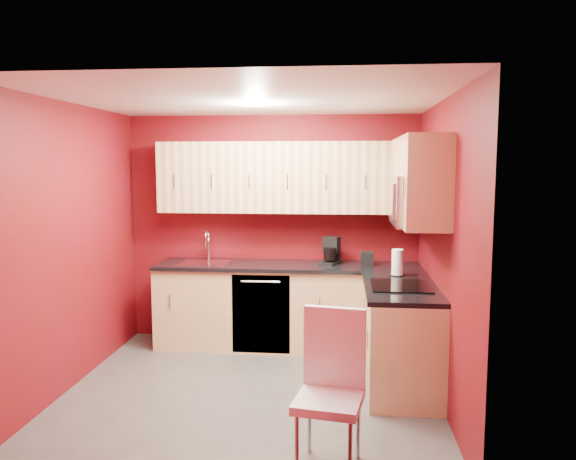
% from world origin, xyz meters
% --- Properties ---
extents(floor, '(3.20, 3.20, 0.00)m').
position_xyz_m(floor, '(0.00, 0.00, 0.00)').
color(floor, '#4A4845').
rests_on(floor, ground).
extents(ceiling, '(3.20, 3.20, 0.00)m').
position_xyz_m(ceiling, '(0.00, 0.00, 2.50)').
color(ceiling, white).
rests_on(ceiling, wall_back).
extents(wall_back, '(3.20, 0.00, 3.20)m').
position_xyz_m(wall_back, '(0.00, 1.50, 1.25)').
color(wall_back, maroon).
rests_on(wall_back, floor).
extents(wall_front, '(3.20, 0.00, 3.20)m').
position_xyz_m(wall_front, '(0.00, -1.50, 1.25)').
color(wall_front, maroon).
rests_on(wall_front, floor).
extents(wall_left, '(0.00, 3.00, 3.00)m').
position_xyz_m(wall_left, '(-1.60, 0.00, 1.25)').
color(wall_left, maroon).
rests_on(wall_left, floor).
extents(wall_right, '(0.00, 3.00, 3.00)m').
position_xyz_m(wall_right, '(1.60, 0.00, 1.25)').
color(wall_right, maroon).
rests_on(wall_right, floor).
extents(base_cabinets_back, '(2.80, 0.60, 0.87)m').
position_xyz_m(base_cabinets_back, '(0.20, 1.20, 0.43)').
color(base_cabinets_back, '#E1C581').
rests_on(base_cabinets_back, floor).
extents(base_cabinets_right, '(0.60, 1.30, 0.87)m').
position_xyz_m(base_cabinets_right, '(1.30, 0.25, 0.43)').
color(base_cabinets_right, '#E1C581').
rests_on(base_cabinets_right, floor).
extents(countertop_back, '(2.80, 0.63, 0.04)m').
position_xyz_m(countertop_back, '(0.20, 1.19, 0.89)').
color(countertop_back, black).
rests_on(countertop_back, base_cabinets_back).
extents(countertop_right, '(0.63, 1.27, 0.04)m').
position_xyz_m(countertop_right, '(1.29, 0.23, 0.89)').
color(countertop_right, black).
rests_on(countertop_right, base_cabinets_right).
extents(upper_cabinets_back, '(2.80, 0.35, 0.75)m').
position_xyz_m(upper_cabinets_back, '(0.20, 1.32, 1.83)').
color(upper_cabinets_back, '#E1BA7F').
rests_on(upper_cabinets_back, wall_back).
extents(upper_cabinets_right, '(0.35, 1.55, 0.75)m').
position_xyz_m(upper_cabinets_right, '(1.42, 0.44, 1.89)').
color(upper_cabinets_right, '#E1BA7F').
rests_on(upper_cabinets_right, wall_right).
extents(microwave, '(0.42, 0.76, 0.42)m').
position_xyz_m(microwave, '(1.39, 0.20, 1.66)').
color(microwave, silver).
rests_on(microwave, upper_cabinets_right).
extents(cooktop, '(0.50, 0.55, 0.01)m').
position_xyz_m(cooktop, '(1.28, 0.20, 0.92)').
color(cooktop, black).
rests_on(cooktop, countertop_right).
extents(sink, '(0.52, 0.42, 0.35)m').
position_xyz_m(sink, '(-0.70, 1.20, 0.94)').
color(sink, silver).
rests_on(sink, countertop_back).
extents(dishwasher_front, '(0.60, 0.02, 0.82)m').
position_xyz_m(dishwasher_front, '(-0.05, 0.91, 0.43)').
color(dishwasher_front, black).
rests_on(dishwasher_front, base_cabinets_back).
extents(downlight, '(0.20, 0.20, 0.01)m').
position_xyz_m(downlight, '(0.00, 0.30, 2.48)').
color(downlight, white).
rests_on(downlight, ceiling).
extents(coffee_maker, '(0.25, 0.28, 0.29)m').
position_xyz_m(coffee_maker, '(0.64, 1.24, 1.05)').
color(coffee_maker, black).
rests_on(coffee_maker, countertop_back).
extents(napkin_holder, '(0.14, 0.14, 0.14)m').
position_xyz_m(napkin_holder, '(1.04, 1.20, 0.98)').
color(napkin_holder, black).
rests_on(napkin_holder, countertop_back).
extents(paper_towel, '(0.17, 0.17, 0.25)m').
position_xyz_m(paper_towel, '(1.30, 0.69, 1.04)').
color(paper_towel, white).
rests_on(paper_towel, countertop_right).
extents(dining_chair, '(0.48, 0.50, 1.02)m').
position_xyz_m(dining_chair, '(0.70, -1.20, 0.51)').
color(dining_chair, silver).
rests_on(dining_chair, floor).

